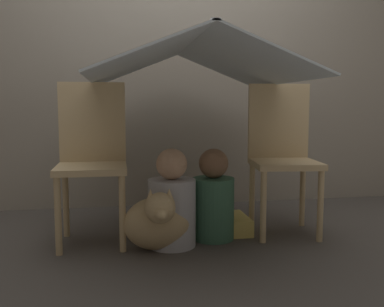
{
  "coord_description": "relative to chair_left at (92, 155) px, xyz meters",
  "views": [
    {
      "loc": [
        -0.42,
        -2.41,
        0.79
      ],
      "look_at": [
        0.0,
        0.06,
        0.51
      ],
      "focal_mm": 40.0,
      "sensor_mm": 36.0,
      "label": 1
    }
  ],
  "objects": [
    {
      "name": "floor_cushion",
      "position": [
        0.75,
        0.02,
        -0.46
      ],
      "size": [
        0.39,
        0.32,
        0.1
      ],
      "color": "#E5CC66",
      "rests_on": "ground_plane"
    },
    {
      "name": "wall_back",
      "position": [
        0.58,
        0.86,
        0.74
      ],
      "size": [
        7.0,
        0.05,
        2.5
      ],
      "color": "gray",
      "rests_on": "ground_plane"
    },
    {
      "name": "chair_left",
      "position": [
        0.0,
        0.0,
        0.0
      ],
      "size": [
        0.39,
        0.39,
        0.94
      ],
      "rotation": [
        0.0,
        0.0,
        -0.0
      ],
      "color": "#D1B27F",
      "rests_on": "ground_plane"
    },
    {
      "name": "person_front",
      "position": [
        0.45,
        -0.19,
        -0.27
      ],
      "size": [
        0.27,
        0.27,
        0.56
      ],
      "color": "#B2B2B7",
      "rests_on": "ground_plane"
    },
    {
      "name": "person_second",
      "position": [
        0.71,
        -0.1,
        -0.27
      ],
      "size": [
        0.25,
        0.25,
        0.54
      ],
      "color": "#38664C",
      "rests_on": "ground_plane"
    },
    {
      "name": "ground_plane",
      "position": [
        0.58,
        -0.13,
        -0.51
      ],
      "size": [
        8.8,
        8.8,
        0.0
      ],
      "primitive_type": "plane",
      "color": "#47423D"
    },
    {
      "name": "dog",
      "position": [
        0.36,
        -0.27,
        -0.34
      ],
      "size": [
        0.38,
        0.37,
        0.37
      ],
      "color": "tan",
      "rests_on": "ground_plane"
    },
    {
      "name": "sheet_canopy",
      "position": [
        0.58,
        -0.08,
        0.54
      ],
      "size": [
        1.17,
        1.27,
        0.24
      ],
      "color": "silver"
    },
    {
      "name": "chair_right",
      "position": [
        1.17,
        -0.0,
        0.0
      ],
      "size": [
        0.44,
        0.44,
        0.94
      ],
      "rotation": [
        0.0,
        0.0,
        -0.11
      ],
      "color": "#D1B27F",
      "rests_on": "ground_plane"
    }
  ]
}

